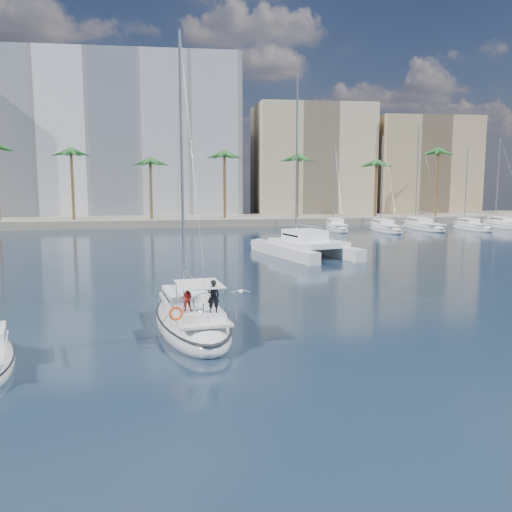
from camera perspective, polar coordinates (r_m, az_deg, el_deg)
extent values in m
plane|color=black|center=(31.99, -1.95, -5.99)|extent=(160.00, 160.00, 0.00)
cube|color=gray|center=(92.16, -6.55, 3.57)|extent=(120.00, 14.00, 1.20)
cube|color=white|center=(104.32, -13.68, 11.28)|extent=(42.00, 16.00, 28.00)
cube|color=tan|center=(104.05, 5.51, 9.27)|extent=(20.00, 14.00, 20.00)
cube|color=tan|center=(108.87, 16.14, 8.42)|extent=(18.00, 12.00, 18.00)
cylinder|color=brown|center=(87.92, -6.49, 6.39)|extent=(0.44, 0.44, 10.50)
sphere|color=#225E24|center=(87.92, -6.54, 9.81)|extent=(3.60, 3.60, 3.60)
cylinder|color=brown|center=(95.59, 14.46, 6.32)|extent=(0.44, 0.44, 10.50)
sphere|color=#225E24|center=(95.60, 14.57, 9.46)|extent=(3.60, 3.60, 3.60)
ellipsoid|color=white|center=(29.40, -6.47, -6.65)|extent=(4.70, 10.96, 2.20)
ellipsoid|color=black|center=(29.32, -6.48, -6.06)|extent=(4.75, 11.07, 0.18)
cube|color=silver|center=(29.00, -6.42, -5.16)|extent=(3.40, 8.21, 0.12)
cube|color=white|center=(30.10, -6.83, -3.97)|extent=(2.70, 3.73, 0.60)
cube|color=black|center=(30.10, -6.83, -3.93)|extent=(2.67, 3.33, 0.14)
cylinder|color=#B7BABF|center=(30.66, -7.42, 8.77)|extent=(0.15, 0.15, 13.93)
cylinder|color=#B7BABF|center=(28.98, -6.58, -2.02)|extent=(0.65, 4.27, 0.11)
cube|color=white|center=(26.99, -5.69, -5.63)|extent=(2.34, 2.89, 0.36)
cube|color=silver|center=(26.60, -5.69, -2.81)|extent=(2.34, 2.89, 0.04)
torus|color=silver|center=(25.86, -5.30, -4.70)|extent=(0.96, 0.18, 0.96)
torus|color=#FF450D|center=(25.33, -8.01, -5.72)|extent=(0.65, 0.28, 0.64)
imported|color=black|center=(25.93, -4.31, -4.03)|extent=(0.57, 0.38, 1.53)
imported|color=maroon|center=(26.46, -6.95, -4.22)|extent=(0.64, 0.54, 1.18)
cube|color=white|center=(54.73, 2.71, 0.49)|extent=(4.49, 11.91, 1.10)
cube|color=white|center=(57.12, 7.00, 0.76)|extent=(4.49, 11.91, 1.10)
cube|color=white|center=(55.28, 5.22, 1.32)|extent=(7.05, 7.87, 0.50)
cube|color=white|center=(55.72, 4.92, 2.10)|extent=(4.19, 4.39, 1.00)
cube|color=black|center=(55.71, 4.92, 2.16)|extent=(4.07, 3.93, 0.18)
cylinder|color=#B7BABF|center=(57.02, 4.09, 9.83)|extent=(0.18, 0.18, 16.07)
ellipsoid|color=silver|center=(33.28, -1.54, -3.57)|extent=(0.24, 0.45, 0.22)
sphere|color=silver|center=(33.48, -1.59, -3.46)|extent=(0.12, 0.12, 0.12)
cube|color=gray|center=(33.23, -2.10, -3.54)|extent=(0.52, 0.19, 0.12)
cube|color=gray|center=(33.31, -0.99, -3.50)|extent=(0.52, 0.19, 0.12)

